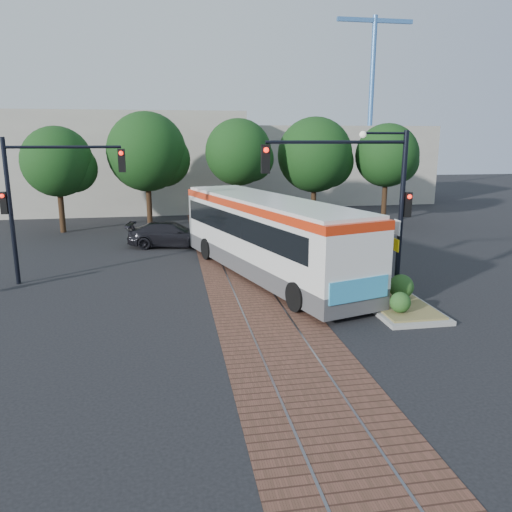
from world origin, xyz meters
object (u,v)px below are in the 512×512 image
at_px(signal_pole_main, 370,190).
at_px(signal_pole_left, 38,191).
at_px(city_bus, 267,233).
at_px(traffic_island, 390,293).
at_px(parked_car, 171,234).

xyz_separation_m(signal_pole_main, signal_pole_left, (-12.23, 4.80, -0.29)).
distance_m(city_bus, traffic_island, 6.03).
distance_m(signal_pole_main, signal_pole_left, 13.14).
height_order(signal_pole_main, signal_pole_left, signal_pole_main).
xyz_separation_m(city_bus, signal_pole_main, (2.85, -4.31, 2.24)).
height_order(traffic_island, signal_pole_main, signal_pole_main).
bearing_deg(parked_car, signal_pole_main, -140.43).
xyz_separation_m(traffic_island, parked_car, (-7.95, 11.30, 0.36)).
distance_m(city_bus, signal_pole_left, 9.59).
xyz_separation_m(city_bus, parked_car, (-4.14, 6.90, -1.23)).
distance_m(city_bus, signal_pole_main, 5.63).
height_order(traffic_island, parked_car, parked_car).
relative_size(signal_pole_left, parked_car, 1.26).
bearing_deg(signal_pole_main, parked_car, 121.98).
relative_size(traffic_island, signal_pole_main, 0.87).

